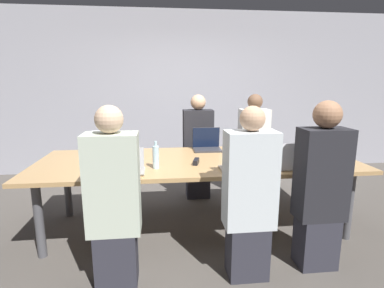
% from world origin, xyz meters
% --- Properties ---
extents(ground_plane, '(24.00, 24.00, 0.00)m').
position_xyz_m(ground_plane, '(0.00, 0.00, 0.00)').
color(ground_plane, '#4C4742').
extents(curtain_wall, '(12.00, 0.06, 2.80)m').
position_xyz_m(curtain_wall, '(0.00, 2.28, 1.40)').
color(curtain_wall, '#9999A3').
rests_on(curtain_wall, ground_plane).
extents(conference_table, '(3.37, 1.24, 0.77)m').
position_xyz_m(conference_table, '(0.00, 0.00, 0.72)').
color(conference_table, tan).
rests_on(conference_table, ground_plane).
extents(laptop_near_midright, '(0.34, 0.26, 0.27)m').
position_xyz_m(laptop_near_midright, '(0.33, -0.48, 0.85)').
color(laptop_near_midright, gray).
rests_on(laptop_near_midright, conference_table).
extents(person_near_midright, '(0.40, 0.24, 1.42)m').
position_xyz_m(person_near_midright, '(0.30, -0.91, 0.69)').
color(person_near_midright, '#2D2D38').
rests_on(person_near_midright, ground_plane).
extents(laptop_near_right, '(0.34, 0.26, 0.26)m').
position_xyz_m(laptop_near_right, '(0.89, -0.46, 0.85)').
color(laptop_near_right, silver).
rests_on(laptop_near_right, conference_table).
extents(person_near_right, '(0.40, 0.24, 1.45)m').
position_xyz_m(person_near_right, '(0.94, -0.84, 0.71)').
color(person_near_right, '#2D2D38').
rests_on(person_near_right, ground_plane).
extents(cup_near_right, '(0.08, 0.08, 0.10)m').
position_xyz_m(cup_near_right, '(0.63, -0.36, 0.83)').
color(cup_near_right, white).
rests_on(cup_near_right, conference_table).
extents(bottle_near_right, '(0.08, 0.08, 0.21)m').
position_xyz_m(bottle_near_right, '(0.60, -0.31, 0.87)').
color(bottle_near_right, '#ADD1E0').
rests_on(bottle_near_right, conference_table).
extents(laptop_near_left, '(0.34, 0.25, 0.26)m').
position_xyz_m(laptop_near_left, '(-0.71, -0.46, 0.85)').
color(laptop_near_left, '#B7B7BC').
rests_on(laptop_near_left, conference_table).
extents(person_near_left, '(0.40, 0.24, 1.43)m').
position_xyz_m(person_near_left, '(-0.76, -0.89, 0.70)').
color(person_near_left, '#2D2D38').
rests_on(person_near_left, ground_plane).
extents(bottle_near_left, '(0.06, 0.06, 0.27)m').
position_xyz_m(bottle_near_left, '(-0.44, -0.29, 0.89)').
color(bottle_near_left, '#ADD1E0').
rests_on(bottle_near_left, conference_table).
extents(laptop_far_left, '(0.32, 0.26, 0.26)m').
position_xyz_m(laptop_far_left, '(-1.02, 0.44, 0.85)').
color(laptop_far_left, silver).
rests_on(laptop_far_left, conference_table).
extents(laptop_far_right, '(0.33, 0.25, 0.25)m').
position_xyz_m(laptop_far_right, '(0.85, 0.44, 0.85)').
color(laptop_far_right, '#B7B7BC').
rests_on(laptop_far_right, conference_table).
extents(person_far_right, '(0.40, 0.24, 1.43)m').
position_xyz_m(person_far_right, '(0.91, 0.91, 0.70)').
color(person_far_right, '#2D2D38').
rests_on(person_far_right, ground_plane).
extents(laptop_far_center, '(0.34, 0.26, 0.27)m').
position_xyz_m(laptop_far_center, '(0.18, 0.46, 0.85)').
color(laptop_far_center, '#333338').
rests_on(laptop_far_center, conference_table).
extents(person_far_center, '(0.40, 0.24, 1.43)m').
position_xyz_m(person_far_center, '(0.13, 0.89, 0.69)').
color(person_far_center, '#2D2D38').
rests_on(person_far_center, ground_plane).
extents(cup_far_center, '(0.09, 0.09, 0.08)m').
position_xyz_m(cup_far_center, '(0.45, 0.42, 0.82)').
color(cup_far_center, '#232328').
rests_on(cup_far_center, conference_table).
extents(stapler, '(0.08, 0.16, 0.05)m').
position_xyz_m(stapler, '(-0.03, -0.18, 0.80)').
color(stapler, black).
rests_on(stapler, conference_table).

